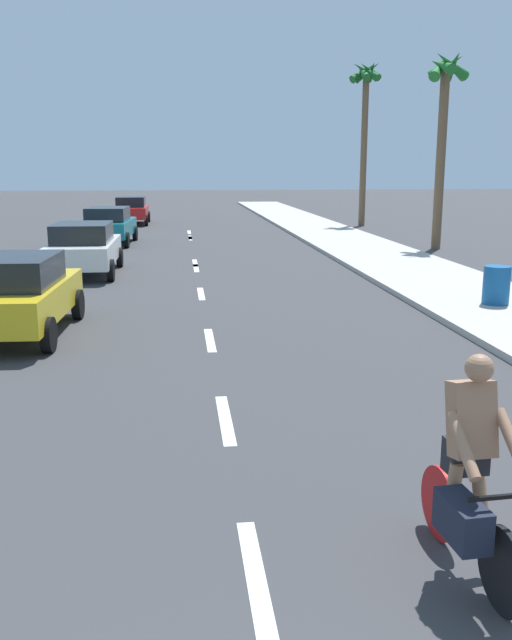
{
  "coord_description": "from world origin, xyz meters",
  "views": [
    {
      "loc": [
        -0.55,
        -1.12,
        3.2
      ],
      "look_at": [
        0.51,
        8.25,
        1.1
      ],
      "focal_mm": 38.5,
      "sensor_mm": 36.0,
      "label": 1
    }
  ],
  "objects_px": {
    "trash_bin_near": "(496,285)",
    "palm_tree_distant": "(365,99)",
    "parked_car_yellow": "(17,293)",
    "parked_car_white": "(84,247)",
    "cyclist": "(469,479)",
    "palm_tree_far": "(444,101)",
    "parked_car_red": "(131,209)",
    "parked_car_teal": "(109,224)"
  },
  "relations": [
    {
      "from": "cyclist",
      "to": "palm_tree_distant",
      "type": "bearing_deg",
      "value": -107.75
    },
    {
      "from": "parked_car_teal",
      "to": "palm_tree_far",
      "type": "xyz_separation_m",
      "value": [
        13.22,
        -3.18,
        4.87
      ]
    },
    {
      "from": "parked_car_yellow",
      "to": "parked_car_teal",
      "type": "xyz_separation_m",
      "value": [
        0.19,
        16.31,
        0.0
      ]
    },
    {
      "from": "trash_bin_near",
      "to": "cyclist",
      "type": "bearing_deg",
      "value": -116.51
    },
    {
      "from": "parked_car_yellow",
      "to": "trash_bin_near",
      "type": "relative_size",
      "value": 4.74
    },
    {
      "from": "parked_car_yellow",
      "to": "parked_car_teal",
      "type": "bearing_deg",
      "value": 92.04
    },
    {
      "from": "parked_car_yellow",
      "to": "parked_car_white",
      "type": "height_order",
      "value": "same"
    },
    {
      "from": "cyclist",
      "to": "parked_car_yellow",
      "type": "distance_m",
      "value": 10.2
    },
    {
      "from": "parked_car_white",
      "to": "parked_car_teal",
      "type": "distance_m",
      "value": 8.48
    },
    {
      "from": "palm_tree_far",
      "to": "trash_bin_near",
      "type": "bearing_deg",
      "value": -104.7
    },
    {
      "from": "cyclist",
      "to": "parked_car_teal",
      "type": "xyz_separation_m",
      "value": [
        -5.13,
        25.01,
        0.01
      ]
    },
    {
      "from": "parked_car_red",
      "to": "palm_tree_distant",
      "type": "bearing_deg",
      "value": -11.64
    },
    {
      "from": "parked_car_yellow",
      "to": "palm_tree_far",
      "type": "distance_m",
      "value": 19.39
    },
    {
      "from": "cyclist",
      "to": "trash_bin_near",
      "type": "height_order",
      "value": "cyclist"
    },
    {
      "from": "cyclist",
      "to": "palm_tree_far",
      "type": "bearing_deg",
      "value": -114.45
    },
    {
      "from": "palm_tree_distant",
      "to": "parked_car_yellow",
      "type": "bearing_deg",
      "value": -118.75
    },
    {
      "from": "parked_car_teal",
      "to": "parked_car_yellow",
      "type": "bearing_deg",
      "value": -87.43
    },
    {
      "from": "parked_car_yellow",
      "to": "palm_tree_distant",
      "type": "relative_size",
      "value": 0.46
    },
    {
      "from": "parked_car_yellow",
      "to": "palm_tree_far",
      "type": "relative_size",
      "value": 0.54
    },
    {
      "from": "parked_car_white",
      "to": "palm_tree_distant",
      "type": "bearing_deg",
      "value": 51.88
    },
    {
      "from": "palm_tree_far",
      "to": "trash_bin_near",
      "type": "distance_m",
      "value": 13.27
    },
    {
      "from": "parked_car_yellow",
      "to": "palm_tree_distant",
      "type": "height_order",
      "value": "palm_tree_distant"
    },
    {
      "from": "parked_car_yellow",
      "to": "parked_car_white",
      "type": "xyz_separation_m",
      "value": [
        0.25,
        7.83,
        0.0
      ]
    },
    {
      "from": "parked_car_yellow",
      "to": "trash_bin_near",
      "type": "bearing_deg",
      "value": 9.84
    },
    {
      "from": "palm_tree_distant",
      "to": "palm_tree_far",
      "type": "bearing_deg",
      "value": -89.55
    },
    {
      "from": "parked_car_white",
      "to": "parked_car_teal",
      "type": "height_order",
      "value": "same"
    },
    {
      "from": "parked_car_white",
      "to": "palm_tree_distant",
      "type": "distance_m",
      "value": 21.84
    },
    {
      "from": "trash_bin_near",
      "to": "palm_tree_distant",
      "type": "bearing_deg",
      "value": 82.52
    },
    {
      "from": "parked_car_red",
      "to": "palm_tree_far",
      "type": "relative_size",
      "value": 0.55
    },
    {
      "from": "parked_car_white",
      "to": "trash_bin_near",
      "type": "distance_m",
      "value": 12.0
    },
    {
      "from": "cyclist",
      "to": "palm_tree_distant",
      "type": "distance_m",
      "value": 34.46
    },
    {
      "from": "trash_bin_near",
      "to": "parked_car_red",
      "type": "bearing_deg",
      "value": 110.96
    },
    {
      "from": "parked_car_yellow",
      "to": "palm_tree_far",
      "type": "xyz_separation_m",
      "value": [
        13.41,
        13.13,
        4.87
      ]
    },
    {
      "from": "parked_car_white",
      "to": "parked_car_red",
      "type": "relative_size",
      "value": 1.03
    },
    {
      "from": "parked_car_teal",
      "to": "palm_tree_far",
      "type": "bearing_deg",
      "value": -10.3
    },
    {
      "from": "parked_car_red",
      "to": "palm_tree_distant",
      "type": "height_order",
      "value": "palm_tree_distant"
    },
    {
      "from": "parked_car_red",
      "to": "palm_tree_far",
      "type": "xyz_separation_m",
      "value": [
        12.94,
        -13.84,
        4.87
      ]
    },
    {
      "from": "parked_car_white",
      "to": "cyclist",
      "type": "bearing_deg",
      "value": -72.59
    },
    {
      "from": "cyclist",
      "to": "palm_tree_distant",
      "type": "height_order",
      "value": "palm_tree_distant"
    },
    {
      "from": "parked_car_white",
      "to": "parked_car_red",
      "type": "bearing_deg",
      "value": 89.71
    },
    {
      "from": "parked_car_teal",
      "to": "palm_tree_distant",
      "type": "relative_size",
      "value": 0.5
    },
    {
      "from": "palm_tree_distant",
      "to": "trash_bin_near",
      "type": "relative_size",
      "value": 10.2
    }
  ]
}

